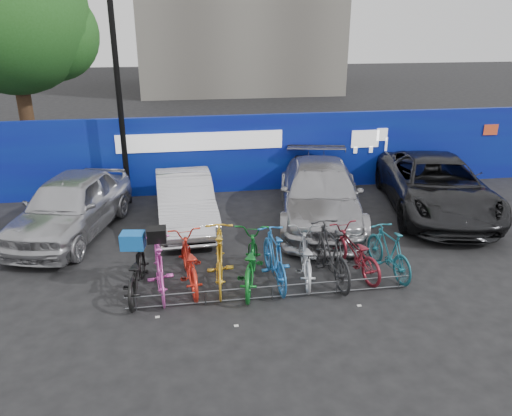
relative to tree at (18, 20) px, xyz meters
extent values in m
plane|color=black|center=(6.77, -10.06, -5.07)|extent=(100.00, 100.00, 0.00)
cube|color=navy|center=(6.77, -4.06, -3.87)|extent=(22.00, 0.15, 2.40)
cube|color=white|center=(5.77, -4.16, -3.42)|extent=(5.00, 0.02, 0.55)
cube|color=white|center=(10.97, -4.16, -3.52)|extent=(1.20, 0.02, 0.90)
cube|color=#E94E29|center=(15.27, -4.16, -3.37)|extent=(0.50, 0.02, 0.35)
cylinder|color=#382314|center=(-0.23, -0.06, -3.07)|extent=(0.50, 0.50, 4.00)
sphere|color=#20541A|center=(-0.23, -0.06, 0.13)|extent=(5.20, 5.20, 5.20)
sphere|color=#20541A|center=(0.97, 0.24, -0.47)|extent=(3.20, 3.20, 3.20)
cylinder|color=black|center=(3.57, -4.66, -2.07)|extent=(0.16, 0.16, 6.00)
cylinder|color=#595B60|center=(6.77, -10.66, -4.79)|extent=(5.60, 0.03, 0.03)
cylinder|color=#595B60|center=(6.77, -10.66, -5.02)|extent=(5.60, 0.03, 0.03)
cylinder|color=#595B60|center=(4.17, -10.66, -4.93)|extent=(0.03, 0.03, 0.28)
cylinder|color=#595B60|center=(5.47, -10.66, -4.93)|extent=(0.03, 0.03, 0.28)
cylinder|color=#595B60|center=(6.77, -10.66, -4.93)|extent=(0.03, 0.03, 0.28)
cylinder|color=#595B60|center=(8.07, -10.66, -4.93)|extent=(0.03, 0.03, 0.28)
cylinder|color=#595B60|center=(9.37, -10.66, -4.93)|extent=(0.03, 0.03, 0.28)
imported|color=#ADADB2|center=(2.37, -6.78, -4.30)|extent=(2.98, 4.84, 1.54)
imported|color=#B6B6BC|center=(5.21, -6.57, -4.40)|extent=(1.63, 4.13, 1.34)
imported|color=#9E9DA2|center=(8.78, -6.84, -4.31)|extent=(3.17, 5.55, 1.51)
imported|color=black|center=(12.15, -6.71, -4.30)|extent=(3.66, 5.93, 1.53)
imported|color=black|center=(4.16, -10.02, -4.57)|extent=(0.80, 1.94, 1.00)
imported|color=#E44FBD|center=(4.62, -10.04, -4.51)|extent=(0.72, 1.91, 1.12)
imported|color=red|center=(5.20, -9.84, -4.55)|extent=(0.90, 2.03, 1.03)
imported|color=gold|center=(5.83, -9.91, -4.46)|extent=(0.74, 2.07, 1.22)
imported|color=#106721|center=(6.43, -10.04, -4.53)|extent=(1.14, 2.18, 1.09)
imported|color=blue|center=(6.94, -10.01, -4.50)|extent=(0.64, 1.92, 1.14)
imported|color=#B7BBC0|center=(7.61, -9.91, -4.57)|extent=(0.96, 1.98, 1.00)
imported|color=#252527|center=(8.11, -10.05, -4.46)|extent=(0.77, 2.08, 1.22)
imported|color=maroon|center=(8.69, -9.86, -4.57)|extent=(1.09, 1.99, 0.99)
imported|color=#1D687A|center=(9.40, -9.99, -4.55)|extent=(0.75, 1.79, 1.05)
cube|color=#145BB4|center=(4.16, -10.02, -3.92)|extent=(0.48, 0.39, 0.31)
cube|color=black|center=(4.62, -10.04, -3.81)|extent=(0.36, 0.33, 0.27)
camera|label=1|loc=(5.16, -18.97, 0.08)|focal=35.00mm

